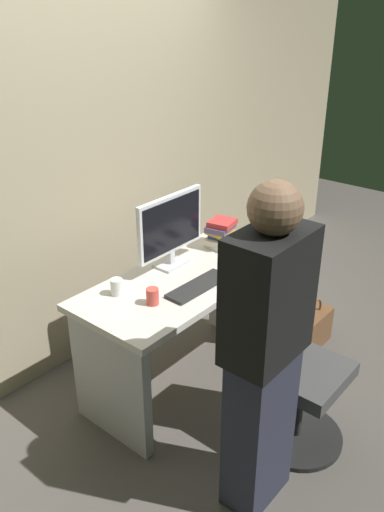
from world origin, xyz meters
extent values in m
plane|color=#4C4742|center=(0.00, 0.00, 0.00)|extent=(9.00, 9.00, 0.00)
cube|color=tan|center=(0.00, 0.81, 1.50)|extent=(6.40, 0.10, 3.00)
cube|color=beige|center=(0.00, 0.00, 0.74)|extent=(1.39, 0.65, 0.04)
cube|color=#B2B2B7|center=(-0.64, 0.00, 0.36)|extent=(0.06, 0.57, 0.72)
cube|color=#B2B2B7|center=(0.64, 0.00, 0.36)|extent=(0.06, 0.57, 0.72)
cylinder|color=black|center=(0.00, -0.82, 0.01)|extent=(0.52, 0.52, 0.03)
cylinder|color=black|center=(0.00, -0.82, 0.23)|extent=(0.05, 0.05, 0.39)
cube|color=#3F3F3F|center=(0.00, -0.82, 0.46)|extent=(0.44, 0.44, 0.08)
cube|color=#3F3F3F|center=(0.00, -0.63, 0.72)|extent=(0.40, 0.06, 0.44)
cube|color=#262838|center=(-0.46, -0.85, 0.42)|extent=(0.34, 0.20, 0.85)
cube|color=black|center=(-0.46, -0.85, 1.14)|extent=(0.40, 0.24, 0.58)
sphere|color=brown|center=(-0.46, -0.85, 1.53)|extent=(0.22, 0.22, 0.22)
cube|color=silver|center=(0.06, 0.17, 0.77)|extent=(0.20, 0.14, 0.02)
cube|color=silver|center=(0.06, 0.17, 0.81)|extent=(0.04, 0.03, 0.08)
cube|color=silver|center=(0.06, 0.17, 1.03)|extent=(0.54, 0.03, 0.36)
cube|color=black|center=(0.06, 0.15, 1.03)|extent=(0.50, 0.01, 0.32)
cube|color=#262626|center=(-0.06, -0.15, 0.77)|extent=(0.43, 0.14, 0.02)
ellipsoid|color=white|center=(0.26, -0.16, 0.78)|extent=(0.06, 0.10, 0.03)
cylinder|color=#D84C3F|center=(-0.36, -0.07, 0.80)|extent=(0.07, 0.07, 0.09)
cylinder|color=white|center=(-0.41, 0.16, 0.81)|extent=(0.07, 0.07, 0.10)
cube|color=white|center=(0.47, 0.10, 0.77)|extent=(0.19, 0.18, 0.03)
cube|color=beige|center=(0.48, 0.11, 0.81)|extent=(0.24, 0.20, 0.03)
cube|color=#3359A5|center=(0.49, 0.11, 0.84)|extent=(0.18, 0.15, 0.03)
cube|color=gold|center=(0.47, 0.10, 0.86)|extent=(0.16, 0.15, 0.03)
cube|color=#594C72|center=(0.48, 0.10, 0.89)|extent=(0.22, 0.18, 0.04)
cube|color=red|center=(0.48, 0.09, 0.93)|extent=(0.19, 0.18, 0.03)
cube|color=black|center=(0.42, -0.19, 0.76)|extent=(0.10, 0.16, 0.01)
cube|color=brown|center=(0.86, -0.45, 0.13)|extent=(0.34, 0.14, 0.26)
torus|color=brown|center=(0.86, -0.45, 0.29)|extent=(0.18, 0.02, 0.18)
camera|label=1|loc=(-2.11, -1.81, 2.24)|focal=37.05mm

